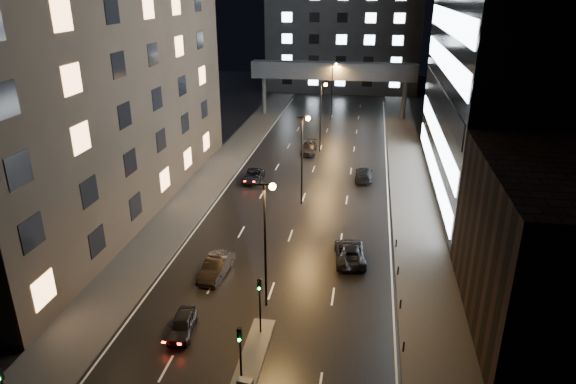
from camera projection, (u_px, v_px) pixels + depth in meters
name	position (u px, v px, depth m)	size (l,w,h in m)	color
ground	(314.00, 169.00, 68.97)	(160.00, 160.00, 0.00)	black
sidewalk_left	(213.00, 176.00, 66.23)	(5.00, 110.00, 0.15)	#383533
sidewalk_right	(411.00, 187.00, 62.51)	(5.00, 110.00, 0.15)	#383533
building_left	(70.00, 18.00, 50.17)	(15.00, 48.00, 40.00)	#2D2319
building_right_low	(552.00, 250.00, 35.39)	(10.00, 18.00, 12.00)	black
building_far	(344.00, 34.00, 117.35)	(34.00, 14.00, 25.00)	#333335
skybridge	(333.00, 72.00, 93.29)	(30.00, 3.00, 10.00)	#333335
median_island	(253.00, 356.00, 34.13)	(1.60, 8.00, 0.15)	#383533
traffic_signal_near	(260.00, 297.00, 35.28)	(0.28, 0.34, 4.40)	black
traffic_signal_far	(240.00, 349.00, 30.25)	(0.28, 0.34, 4.40)	black
bollard_row	(402.00, 325.00, 36.64)	(0.12, 25.12, 0.90)	black
streetlight_near	(267.00, 230.00, 37.23)	(1.45, 0.50, 10.15)	black
streetlight_mid_a	(304.00, 149.00, 55.53)	(1.45, 0.50, 10.15)	black
streetlight_mid_b	(322.00, 108.00, 73.83)	(1.45, 0.50, 10.15)	black
streetlight_far	(333.00, 84.00, 92.13)	(1.45, 0.50, 10.15)	black
car_away_a	(182.00, 325.00, 36.29)	(1.61, 4.00, 1.36)	black
car_away_b	(216.00, 267.00, 43.51)	(1.74, 4.98, 1.64)	black
car_away_c	(253.00, 176.00, 64.52)	(2.27, 4.91, 1.37)	black
car_away_d	(309.00, 148.00, 75.28)	(2.12, 5.22, 1.52)	black
car_toward_a	(350.00, 252.00, 45.91)	(2.58, 5.60, 1.56)	black
car_toward_b	(364.00, 174.00, 64.93)	(2.13, 5.24, 1.52)	black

